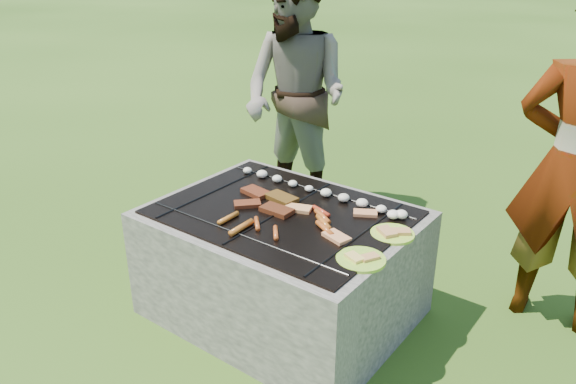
# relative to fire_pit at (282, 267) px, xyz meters

# --- Properties ---
(lawn) EXTENTS (60.00, 60.00, 0.00)m
(lawn) POSITION_rel_fire_pit_xyz_m (0.00, 0.00, -0.28)
(lawn) COLOR #294D13
(lawn) RESTS_ON ground
(fire_pit) EXTENTS (1.30, 1.00, 0.62)m
(fire_pit) POSITION_rel_fire_pit_xyz_m (0.00, 0.00, 0.00)
(fire_pit) COLOR gray
(fire_pit) RESTS_ON ground
(mushrooms) EXTENTS (1.06, 0.09, 0.04)m
(mushrooms) POSITION_rel_fire_pit_xyz_m (0.10, 0.28, 0.35)
(mushrooms) COLOR white
(mushrooms) RESTS_ON fire_pit
(pork_slabs) EXTENTS (0.40, 0.30, 0.03)m
(pork_slabs) POSITION_rel_fire_pit_xyz_m (-0.12, 0.04, 0.34)
(pork_slabs) COLOR #96371B
(pork_slabs) RESTS_ON fire_pit
(sausages) EXTENTS (0.52, 0.49, 0.03)m
(sausages) POSITION_rel_fire_pit_xyz_m (0.11, -0.11, 0.34)
(sausages) COLOR #DC4724
(sausages) RESTS_ON fire_pit
(bread_on_grate) EXTENTS (0.47, 0.41, 0.02)m
(bread_on_grate) POSITION_rel_fire_pit_xyz_m (0.25, 0.05, 0.34)
(bread_on_grate) COLOR #DDBE71
(bread_on_grate) RESTS_ON fire_pit
(plate_far) EXTENTS (0.24, 0.24, 0.03)m
(plate_far) POSITION_rel_fire_pit_xyz_m (0.56, 0.12, 0.33)
(plate_far) COLOR #FDF63C
(plate_far) RESTS_ON fire_pit
(plate_near) EXTENTS (0.28, 0.28, 0.03)m
(plate_near) POSITION_rel_fire_pit_xyz_m (0.56, -0.17, 0.33)
(plate_near) COLOR #F1FF3C
(plate_near) RESTS_ON fire_pit
(bystander) EXTENTS (0.91, 0.74, 1.74)m
(bystander) POSITION_rel_fire_pit_xyz_m (-0.73, 1.10, 0.59)
(bystander) COLOR gray
(bystander) RESTS_ON ground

